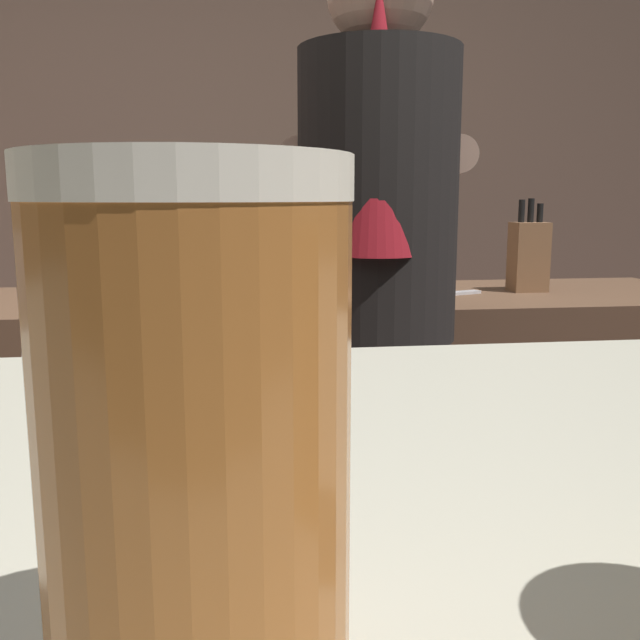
% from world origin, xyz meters
% --- Properties ---
extents(wall_back, '(5.20, 0.10, 2.70)m').
position_xyz_m(wall_back, '(0.00, 2.20, 1.35)').
color(wall_back, brown).
rests_on(wall_back, ground).
extents(prep_counter, '(2.10, 0.60, 0.92)m').
position_xyz_m(prep_counter, '(0.35, 0.56, 0.46)').
color(prep_counter, brown).
rests_on(prep_counter, ground).
extents(back_shelf, '(0.96, 0.36, 1.07)m').
position_xyz_m(back_shelf, '(0.11, 1.92, 0.53)').
color(back_shelf, '#3E373A').
rests_on(back_shelf, ground).
extents(bartender, '(0.48, 0.55, 1.71)m').
position_xyz_m(bartender, '(0.34, 0.11, 1.00)').
color(bartender, '#372A36').
rests_on(bartender, ground).
extents(knife_block, '(0.10, 0.08, 0.27)m').
position_xyz_m(knife_block, '(0.89, 0.57, 1.03)').
color(knife_block, brown).
rests_on(knife_block, prep_counter).
extents(mixing_bowl, '(0.21, 0.21, 0.06)m').
position_xyz_m(mixing_bowl, '(-0.24, 0.61, 0.95)').
color(mixing_bowl, '#D4522D').
rests_on(mixing_bowl, prep_counter).
extents(chefs_knife, '(0.24, 0.11, 0.01)m').
position_xyz_m(chefs_knife, '(0.62, 0.51, 0.93)').
color(chefs_knife, silver).
rests_on(chefs_knife, prep_counter).
extents(pint_glass_far, '(0.07, 0.07, 0.14)m').
position_xyz_m(pint_glass_far, '(0.01, -1.21, 1.13)').
color(pint_glass_far, '#AB632C').
rests_on(pint_glass_far, bar_counter).
extents(bottle_vinegar, '(0.07, 0.07, 0.27)m').
position_xyz_m(bottle_vinegar, '(0.14, 1.93, 1.17)').
color(bottle_vinegar, '#D6D47C').
rests_on(bottle_vinegar, back_shelf).
extents(bottle_soy, '(0.06, 0.06, 0.27)m').
position_xyz_m(bottle_soy, '(0.39, 1.99, 1.17)').
color(bottle_soy, '#548D2B').
rests_on(bottle_soy, back_shelf).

